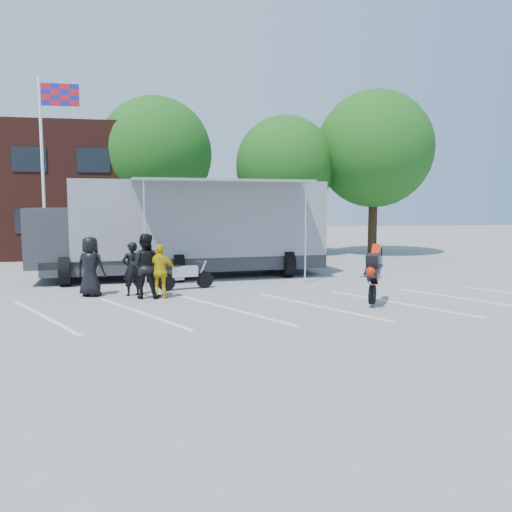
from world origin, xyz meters
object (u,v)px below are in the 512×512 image
object	(u,v)px
transporter_truck	(189,277)
parked_motorcycle	(186,289)
tree_mid	(285,166)
spectator_leather_a	(91,267)
tree_left	(156,154)
spectator_hivis	(161,271)
stunt_bike_rider	(376,303)
tree_right	(374,149)
flagpole	(48,150)
spectator_leather_b	(132,269)
spectator_leather_c	(145,266)

from	to	relation	value
transporter_truck	parked_motorcycle	xyz separation A→B (m)	(-0.23, -3.01, 0.00)
tree_mid	spectator_leather_a	xyz separation A→B (m)	(-8.82, -11.28, -4.02)
tree_left	spectator_hivis	bearing A→B (deg)	-88.68
transporter_truck	spectator_hivis	bearing A→B (deg)	-108.30
tree_left	stunt_bike_rider	world-z (taller)	tree_left
parked_motorcycle	spectator_leather_a	world-z (taller)	spectator_leather_a
tree_left	tree_right	world-z (taller)	tree_right
tree_right	parked_motorcycle	distance (m)	15.97
parked_motorcycle	tree_mid	bearing A→B (deg)	-45.44
flagpole	tree_right	size ratio (longest dim) A/B	0.88
tree_left	spectator_leather_b	bearing A→B (deg)	-92.65
tree_mid	stunt_bike_rider	size ratio (longest dim) A/B	4.23
spectator_hivis	spectator_leather_b	bearing A→B (deg)	-26.76
tree_right	spectator_leather_c	size ratio (longest dim) A/B	4.67
flagpole	parked_motorcycle	bearing A→B (deg)	-46.28
tree_mid	stunt_bike_rider	world-z (taller)	tree_mid
transporter_truck	spectator_leather_b	size ratio (longest dim) A/B	6.96
transporter_truck	stunt_bike_rider	world-z (taller)	transporter_truck
spectator_hivis	transporter_truck	bearing A→B (deg)	-92.03
parked_motorcycle	spectator_leather_c	size ratio (longest dim) A/B	0.99
spectator_leather_a	spectator_hivis	size ratio (longest dim) A/B	1.12
transporter_truck	spectator_leather_a	world-z (taller)	transporter_truck
flagpole	spectator_leather_a	world-z (taller)	flagpole
parked_motorcycle	flagpole	bearing A→B (deg)	27.41
flagpole	tree_left	bearing A→B (deg)	54.72
flagpole	transporter_truck	bearing A→B (deg)	-24.84
flagpole	spectator_leather_a	distance (m)	7.90
tree_right	spectator_leather_a	world-z (taller)	tree_right
transporter_truck	parked_motorcycle	size ratio (longest dim) A/B	6.00
parked_motorcycle	spectator_leather_a	size ratio (longest dim) A/B	1.05
tree_left	tree_right	bearing A→B (deg)	-7.13
stunt_bike_rider	spectator_leather_c	world-z (taller)	spectator_leather_c
spectator_leather_a	spectator_leather_b	distance (m)	1.25
transporter_truck	spectator_leather_c	size ratio (longest dim) A/B	5.95
flagpole	parked_motorcycle	xyz separation A→B (m)	(5.34, -5.59, -5.05)
spectator_leather_b	spectator_hivis	distance (m)	1.11
parked_motorcycle	spectator_leather_b	distance (m)	2.04
parked_motorcycle	spectator_leather_a	xyz separation A→B (m)	(-2.92, -0.69, 0.92)
flagpole	tree_mid	size ratio (longest dim) A/B	1.04
tree_right	spectator_leather_a	size ratio (longest dim) A/B	4.96
spectator_leather_a	spectator_hivis	bearing A→B (deg)	179.65
tree_left	tree_right	distance (m)	12.10
flagpole	transporter_truck	size ratio (longest dim) A/B	0.69
parked_motorcycle	spectator_leather_a	bearing A→B (deg)	87.04
spectator_leather_c	flagpole	bearing A→B (deg)	-47.14
tree_left	spectator_leather_c	xyz separation A→B (m)	(-0.16, -12.91, -4.59)
tree_left	tree_mid	world-z (taller)	tree_left
transporter_truck	spectator_leather_c	xyz separation A→B (m)	(-1.49, -4.33, 0.98)
tree_left	spectator_leather_c	bearing A→B (deg)	-90.69
tree_right	spectator_hivis	bearing A→B (deg)	-135.30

